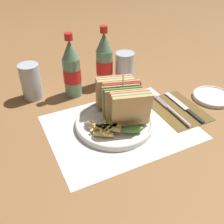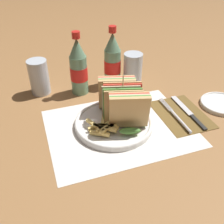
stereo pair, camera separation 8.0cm
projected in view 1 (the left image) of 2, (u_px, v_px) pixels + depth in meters
name	position (u px, v px, depth m)	size (l,w,h in m)	color
ground_plane	(121.00, 124.00, 0.82)	(4.00, 4.00, 0.00)	olive
placemat	(121.00, 127.00, 0.80)	(0.43, 0.33, 0.00)	silver
plate_main	(115.00, 123.00, 0.80)	(0.24, 0.24, 0.02)	white
club_sandwich	(122.00, 102.00, 0.78)	(0.13, 0.21, 0.15)	tan
fries_pile	(106.00, 126.00, 0.76)	(0.09, 0.10, 0.02)	#E5C166
napkin	(177.00, 109.00, 0.88)	(0.15, 0.20, 0.00)	brown
fork	(175.00, 113.00, 0.85)	(0.02, 0.20, 0.01)	silver
knife	(184.00, 107.00, 0.88)	(0.02, 0.20, 0.00)	black
coke_bottle_near	(72.00, 70.00, 0.91)	(0.06, 0.06, 0.23)	slate
coke_bottle_far	(104.00, 61.00, 0.96)	(0.06, 0.06, 0.23)	slate
glass_near	(125.00, 71.00, 0.99)	(0.07, 0.07, 0.13)	silver
glass_far	(31.00, 84.00, 0.91)	(0.07, 0.07, 0.13)	silver
side_saucer	(213.00, 97.00, 0.93)	(0.14, 0.14, 0.01)	white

